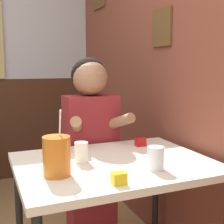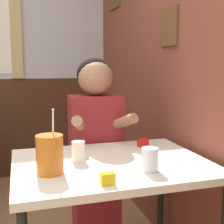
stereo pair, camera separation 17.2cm
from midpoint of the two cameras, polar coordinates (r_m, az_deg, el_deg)
The scene contains 8 objects.
brick_wall_right at distance 2.56m, azimuth 2.45°, elevation 10.91°, with size 0.08×4.42×2.70m.
main_table at distance 1.64m, azimuth -2.64°, elevation -11.48°, with size 0.98×0.75×0.76m.
person_seated at distance 2.10m, azimuth -6.25°, elevation -6.30°, with size 0.42×0.42×1.30m.
cocktail_pitcher at distance 1.42m, azimuth -13.55°, elevation -7.89°, with size 0.12×0.12×0.30m.
glass_near_pitcher at distance 1.48m, azimuth 4.68°, elevation -8.47°, with size 0.08×0.08×0.11m.
glass_center at distance 1.60m, azimuth -8.73°, elevation -7.32°, with size 0.07×0.07×0.10m.
condiment_ketchup at distance 1.90m, azimuth 2.64°, elevation -5.52°, with size 0.06×0.04×0.05m.
condiment_mustard at distance 1.31m, azimuth -2.56°, elevation -12.10°, with size 0.06×0.04×0.05m.
Camera 1 is at (0.04, -1.08, 1.24)m, focal length 50.00 mm.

